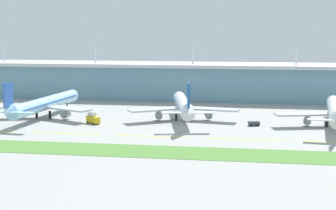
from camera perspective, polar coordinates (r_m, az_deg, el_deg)
name	(u,v)px	position (r m, az deg, el deg)	size (l,w,h in m)	color
ground_plane	(163,134)	(200.68, -0.52, -3.15)	(600.00, 600.00, 0.00)	#9E9E99
terminal_building	(194,81)	(301.20, 2.80, 2.61)	(288.00, 34.00, 29.28)	#6693A8
airliner_near	(44,104)	(241.77, -13.16, 0.12)	(48.68, 70.46, 18.90)	#9ED1EA
airliner_middle	(183,105)	(230.81, 1.67, -0.05)	(47.79, 61.73, 18.90)	white
airliner_far	(335,111)	(224.77, 17.57, -0.64)	(48.49, 66.58, 18.90)	silver
taxiway_stripe_mid_west	(65,134)	(205.35, -11.00, -3.04)	(28.00, 0.70, 0.04)	yellow
taxiway_stripe_centre	(153,136)	(196.37, -1.63, -3.40)	(28.00, 0.70, 0.04)	yellow
taxiway_stripe_mid_east	(246,139)	(193.05, 8.36, -3.69)	(28.00, 0.70, 0.04)	yellow
grass_verge	(148,151)	(172.57, -2.15, -5.01)	(300.00, 18.00, 0.10)	#518438
pushback_tug	(254,123)	(220.36, 9.24, -1.95)	(4.95, 3.74, 1.85)	#333842
fuel_truck	(93,118)	(224.83, -8.10, -1.42)	(7.15, 6.68, 4.95)	gold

